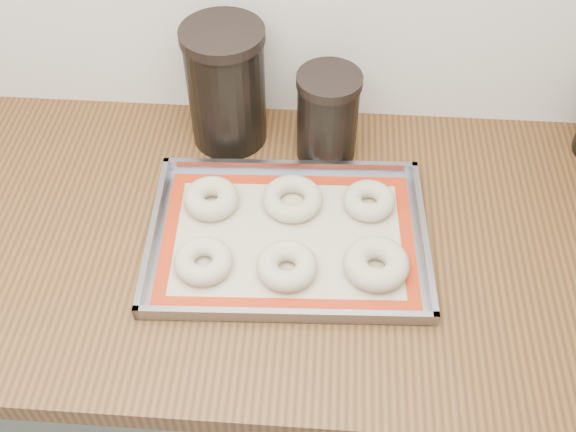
# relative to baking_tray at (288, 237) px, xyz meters

# --- Properties ---
(cabinet) EXTENTS (3.00, 0.65, 0.86)m
(cabinet) POSITION_rel_baking_tray_xyz_m (0.20, 0.01, -0.48)
(cabinet) COLOR #62695C
(cabinet) RESTS_ON floor
(countertop) EXTENTS (3.06, 0.68, 0.04)m
(countertop) POSITION_rel_baking_tray_xyz_m (0.20, 0.01, -0.03)
(countertop) COLOR brown
(countertop) RESTS_ON cabinet
(baking_tray) EXTENTS (0.48, 0.35, 0.03)m
(baking_tray) POSITION_rel_baking_tray_xyz_m (0.00, 0.00, 0.00)
(baking_tray) COLOR gray
(baking_tray) RESTS_ON countertop
(baking_mat) EXTENTS (0.43, 0.31, 0.00)m
(baking_mat) POSITION_rel_baking_tray_xyz_m (-0.00, 0.00, -0.00)
(baking_mat) COLOR #C6B793
(baking_mat) RESTS_ON baking_tray
(bagel_front_left) EXTENTS (0.11, 0.11, 0.03)m
(bagel_front_left) POSITION_rel_baking_tray_xyz_m (-0.13, -0.07, 0.01)
(bagel_front_left) COLOR #BCB191
(bagel_front_left) RESTS_ON baking_mat
(bagel_front_mid) EXTENTS (0.12, 0.12, 0.04)m
(bagel_front_mid) POSITION_rel_baking_tray_xyz_m (0.00, -0.07, 0.02)
(bagel_front_mid) COLOR #BCB191
(bagel_front_mid) RESTS_ON baking_mat
(bagel_front_right) EXTENTS (0.12, 0.12, 0.04)m
(bagel_front_right) POSITION_rel_baking_tray_xyz_m (0.14, -0.06, 0.02)
(bagel_front_right) COLOR #BCB191
(bagel_front_right) RESTS_ON baking_mat
(bagel_back_left) EXTENTS (0.11, 0.11, 0.04)m
(bagel_back_left) POSITION_rel_baking_tray_xyz_m (-0.14, 0.06, 0.02)
(bagel_back_left) COLOR #BCB191
(bagel_back_left) RESTS_ON baking_mat
(bagel_back_mid) EXTENTS (0.13, 0.13, 0.03)m
(bagel_back_mid) POSITION_rel_baking_tray_xyz_m (0.00, 0.07, 0.01)
(bagel_back_mid) COLOR #BCB191
(bagel_back_mid) RESTS_ON baking_mat
(bagel_back_right) EXTENTS (0.11, 0.11, 0.03)m
(bagel_back_right) POSITION_rel_baking_tray_xyz_m (0.13, 0.08, 0.01)
(bagel_back_right) COLOR #BCB191
(bagel_back_right) RESTS_ON baking_mat
(canister_left) EXTENTS (0.15, 0.15, 0.24)m
(canister_left) POSITION_rel_baking_tray_xyz_m (-0.13, 0.25, 0.11)
(canister_left) COLOR black
(canister_left) RESTS_ON countertop
(canister_mid) EXTENTS (0.11, 0.11, 0.18)m
(canister_mid) POSITION_rel_baking_tray_xyz_m (0.06, 0.22, 0.08)
(canister_mid) COLOR black
(canister_mid) RESTS_ON countertop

